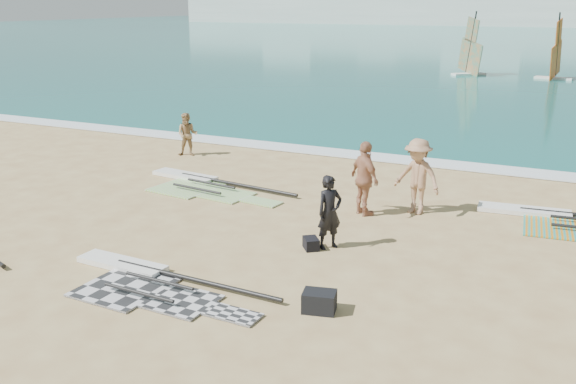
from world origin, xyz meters
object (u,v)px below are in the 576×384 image
at_px(person_wetsuit, 330,212).
at_px(beachgoer_left, 187,135).
at_px(rig_orange, 570,221).
at_px(beachgoer_mid, 417,177).
at_px(rig_green, 201,184).
at_px(gear_bag_far, 311,244).
at_px(gear_bag_near, 319,302).
at_px(beachgoer_back, 365,179).
at_px(rig_grey, 145,281).

distance_m(person_wetsuit, beachgoer_left, 10.21).
distance_m(rig_orange, beachgoer_mid, 3.97).
relative_size(rig_green, gear_bag_far, 12.27).
bearing_deg(gear_bag_near, beachgoer_left, 134.63).
xyz_separation_m(person_wetsuit, beachgoer_back, (-0.07, 2.58, 0.14)).
distance_m(gear_bag_near, beachgoer_left, 12.98).
bearing_deg(beachgoer_back, rig_green, 33.51).
bearing_deg(rig_orange, rig_green, -179.29).
distance_m(beachgoer_left, beachgoer_mid, 9.66).
bearing_deg(rig_green, gear_bag_near, -35.83).
bearing_deg(rig_orange, beachgoer_left, 165.34).
bearing_deg(gear_bag_far, beachgoer_mid, 67.79).
bearing_deg(gear_bag_near, beachgoer_mid, 89.15).
relative_size(gear_bag_far, beachgoer_back, 0.22).
bearing_deg(beachgoer_back, rig_grey, 105.66).
relative_size(beachgoer_left, beachgoer_back, 0.79).
relative_size(rig_green, beachgoer_mid, 2.67).
bearing_deg(person_wetsuit, gear_bag_near, -125.19).
bearing_deg(rig_grey, rig_orange, 47.77).
bearing_deg(person_wetsuit, rig_green, 96.50).
height_order(rig_grey, beachgoer_back, beachgoer_back).
bearing_deg(rig_grey, rig_green, 116.19).
bearing_deg(rig_green, beachgoer_mid, 9.48).
distance_m(gear_bag_near, beachgoer_mid, 6.35).
relative_size(rig_grey, gear_bag_far, 11.21).
xyz_separation_m(rig_grey, gear_bag_near, (3.61, 0.39, 0.14)).
xyz_separation_m(rig_green, beachgoer_mid, (6.56, 0.26, 0.95)).
height_order(rig_green, beachgoer_left, beachgoer_left).
distance_m(rig_grey, rig_orange, 10.63).
height_order(gear_bag_far, beachgoer_mid, beachgoer_mid).
relative_size(gear_bag_far, person_wetsuit, 0.26).
bearing_deg(rig_green, beachgoer_back, 2.24).
height_order(beachgoer_left, beachgoer_mid, beachgoer_mid).
height_order(rig_green, person_wetsuit, person_wetsuit).
xyz_separation_m(rig_green, beachgoer_back, (5.36, -0.47, 0.93)).
xyz_separation_m(rig_orange, person_wetsuit, (-4.87, -4.21, 0.80)).
distance_m(rig_green, beachgoer_mid, 6.63).
relative_size(rig_grey, rig_green, 0.91).
bearing_deg(person_wetsuit, rig_orange, -13.36).
height_order(rig_grey, rig_green, rig_green).
relative_size(rig_grey, rig_orange, 0.87).
relative_size(rig_grey, beachgoer_left, 3.13).
xyz_separation_m(gear_bag_near, beachgoer_mid, (0.09, 6.29, 0.82)).
relative_size(person_wetsuit, beachgoer_mid, 0.84).
bearing_deg(gear_bag_near, rig_green, 136.97).
bearing_deg(beachgoer_left, gear_bag_near, -67.10).
relative_size(gear_bag_far, beachgoer_mid, 0.22).
relative_size(rig_grey, beachgoer_mid, 2.44).
height_order(gear_bag_far, beachgoer_left, beachgoer_left).
xyz_separation_m(gear_bag_near, gear_bag_far, (-1.36, 2.73, -0.06)).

